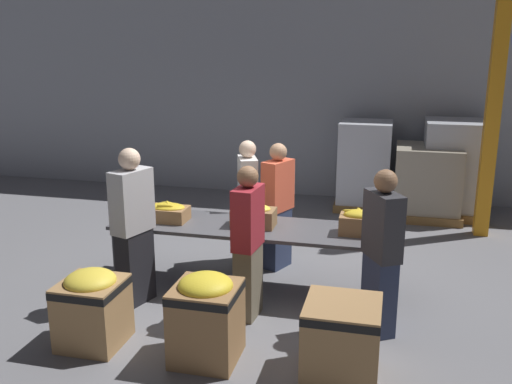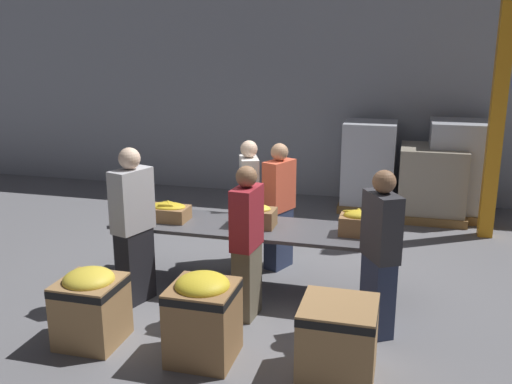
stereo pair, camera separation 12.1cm
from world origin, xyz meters
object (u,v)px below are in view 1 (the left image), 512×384
at_px(sorting_table, 254,230).
at_px(donation_bin_0, 92,305).
at_px(volunteer_2, 278,207).
at_px(pallet_stack_2, 364,166).
at_px(banana_box_2, 358,222).
at_px(pallet_stack_0, 427,182).
at_px(volunteer_4, 133,228).
at_px(volunteer_0, 248,203).
at_px(banana_box_1, 253,215).
at_px(pallet_stack_1, 454,169).
at_px(donation_bin_1, 206,315).
at_px(donation_bin_2, 342,338).
at_px(support_pillar, 494,99).
at_px(volunteer_3, 381,254).
at_px(banana_box_0, 167,212).
at_px(volunteer_1, 248,244).

distance_m(sorting_table, donation_bin_0, 2.00).
xyz_separation_m(volunteer_2, pallet_stack_2, (0.89, 2.95, -0.06)).
distance_m(banana_box_2, pallet_stack_2, 3.65).
bearing_deg(pallet_stack_0, volunteer_2, -125.26).
bearing_deg(volunteer_4, volunteer_2, -26.08).
xyz_separation_m(volunteer_0, pallet_stack_0, (2.32, 2.65, -0.23)).
xyz_separation_m(banana_box_1, pallet_stack_1, (2.47, 3.60, -0.12)).
xyz_separation_m(volunteer_2, pallet_stack_1, (2.34, 2.91, -0.03)).
bearing_deg(volunteer_4, pallet_stack_2, -9.15).
bearing_deg(volunteer_0, donation_bin_1, -15.52).
distance_m(donation_bin_2, pallet_stack_2, 5.24).
distance_m(volunteer_2, support_pillar, 3.53).
xyz_separation_m(banana_box_2, support_pillar, (1.66, 2.65, 1.11)).
height_order(banana_box_1, donation_bin_1, banana_box_1).
bearing_deg(support_pillar, volunteer_2, -144.04).
height_order(volunteer_3, pallet_stack_0, volunteer_3).
distance_m(banana_box_0, pallet_stack_0, 4.63).
bearing_deg(volunteer_0, donation_bin_2, 10.35).
relative_size(volunteer_3, volunteer_4, 0.96).
bearing_deg(sorting_table, banana_box_0, -177.63).
distance_m(volunteer_4, pallet_stack_1, 5.60).
bearing_deg(volunteer_2, volunteer_1, 22.44).
bearing_deg(banana_box_0, pallet_stack_2, 60.83).
bearing_deg(donation_bin_0, donation_bin_1, 0.00).
distance_m(banana_box_1, pallet_stack_0, 3.99).
bearing_deg(banana_box_2, sorting_table, 179.86).
relative_size(support_pillar, pallet_stack_0, 3.45).
bearing_deg(volunteer_1, banana_box_1, 14.77).
relative_size(volunteer_0, volunteer_2, 1.00).
xyz_separation_m(banana_box_0, volunteer_4, (-0.14, -0.61, -0.01)).
relative_size(donation_bin_1, pallet_stack_0, 0.70).
height_order(volunteer_2, pallet_stack_1, volunteer_2).
bearing_deg(volunteer_3, volunteer_2, 13.55).
height_order(donation_bin_2, pallet_stack_0, pallet_stack_0).
distance_m(volunteer_2, donation_bin_2, 2.54).
xyz_separation_m(volunteer_4, support_pillar, (3.99, 3.30, 1.14)).
bearing_deg(banana_box_1, volunteer_1, -80.54).
height_order(banana_box_2, donation_bin_0, banana_box_2).
distance_m(pallet_stack_0, pallet_stack_1, 0.51).
bearing_deg(banana_box_2, donation_bin_2, -89.93).
distance_m(banana_box_0, banana_box_2, 2.19).
height_order(banana_box_1, volunteer_0, volunteer_0).
distance_m(volunteer_2, pallet_stack_1, 3.74).
distance_m(sorting_table, support_pillar, 4.07).
bearing_deg(volunteer_4, pallet_stack_1, -22.55).
xyz_separation_m(donation_bin_1, pallet_stack_1, (2.51, 5.20, 0.33)).
bearing_deg(sorting_table, donation_bin_1, -91.48).
height_order(banana_box_2, pallet_stack_1, pallet_stack_1).
bearing_deg(banana_box_1, volunteer_3, -26.39).
distance_m(volunteer_1, pallet_stack_1, 4.91).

